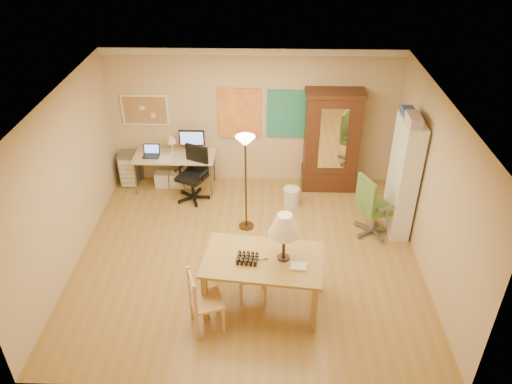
{
  "coord_description": "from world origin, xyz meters",
  "views": [
    {
      "loc": [
        0.3,
        -6.34,
        5.22
      ],
      "look_at": [
        0.12,
        0.3,
        1.05
      ],
      "focal_mm": 35.0,
      "sensor_mm": 36.0,
      "label": 1
    }
  ],
  "objects_px": {
    "computer_desk": "(177,167)",
    "office_chair_green": "(372,218)",
    "office_chair_black": "(194,186)",
    "bookshelf": "(403,178)",
    "dining_table": "(271,250)",
    "armoire": "(331,147)"
  },
  "relations": [
    {
      "from": "office_chair_black",
      "to": "office_chair_green",
      "type": "distance_m",
      "value": 3.37
    },
    {
      "from": "armoire",
      "to": "office_chair_green",
      "type": "bearing_deg",
      "value": -68.76
    },
    {
      "from": "dining_table",
      "to": "armoire",
      "type": "relative_size",
      "value": 0.87
    },
    {
      "from": "dining_table",
      "to": "armoire",
      "type": "xyz_separation_m",
      "value": [
        1.15,
        3.28,
        -0.1
      ]
    },
    {
      "from": "office_chair_green",
      "to": "computer_desk",
      "type": "bearing_deg",
      "value": 157.87
    },
    {
      "from": "computer_desk",
      "to": "office_chair_green",
      "type": "bearing_deg",
      "value": -22.13
    },
    {
      "from": "office_chair_black",
      "to": "bookshelf",
      "type": "bearing_deg",
      "value": -13.57
    },
    {
      "from": "dining_table",
      "to": "office_chair_green",
      "type": "xyz_separation_m",
      "value": [
        1.75,
        1.74,
        -0.67
      ]
    },
    {
      "from": "office_chair_black",
      "to": "bookshelf",
      "type": "height_order",
      "value": "bookshelf"
    },
    {
      "from": "computer_desk",
      "to": "armoire",
      "type": "relative_size",
      "value": 0.78
    },
    {
      "from": "computer_desk",
      "to": "armoire",
      "type": "xyz_separation_m",
      "value": [
        2.98,
        0.08,
        0.44
      ]
    },
    {
      "from": "office_chair_green",
      "to": "armoire",
      "type": "bearing_deg",
      "value": 111.24
    },
    {
      "from": "dining_table",
      "to": "bookshelf",
      "type": "relative_size",
      "value": 0.84
    },
    {
      "from": "computer_desk",
      "to": "bookshelf",
      "type": "distance_m",
      "value": 4.27
    },
    {
      "from": "computer_desk",
      "to": "office_chair_black",
      "type": "relative_size",
      "value": 1.49
    },
    {
      "from": "office_chair_black",
      "to": "armoire",
      "type": "height_order",
      "value": "armoire"
    },
    {
      "from": "computer_desk",
      "to": "bookshelf",
      "type": "xyz_separation_m",
      "value": [
        4.02,
        -1.31,
        0.59
      ]
    },
    {
      "from": "office_chair_black",
      "to": "office_chair_green",
      "type": "relative_size",
      "value": 0.93
    },
    {
      "from": "office_chair_black",
      "to": "armoire",
      "type": "distance_m",
      "value": 2.73
    },
    {
      "from": "office_chair_green",
      "to": "bookshelf",
      "type": "bearing_deg",
      "value": 18.43
    },
    {
      "from": "computer_desk",
      "to": "armoire",
      "type": "bearing_deg",
      "value": 1.6
    },
    {
      "from": "office_chair_green",
      "to": "armoire",
      "type": "xyz_separation_m",
      "value": [
        -0.6,
        1.54,
        0.57
      ]
    }
  ]
}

